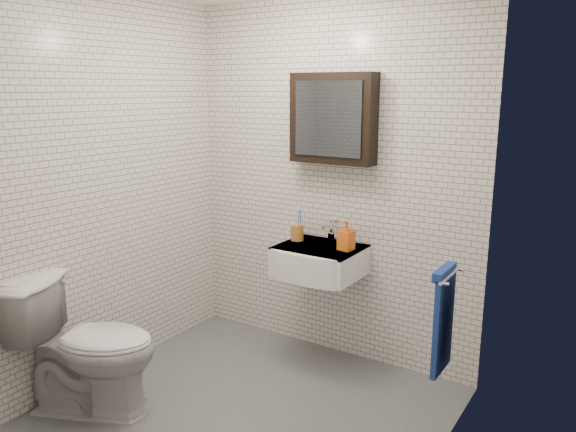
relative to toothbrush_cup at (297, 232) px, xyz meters
The scene contains 9 objects.
ground 1.24m from the toothbrush_cup, 78.69° to the right, with size 2.20×2.00×0.01m, color #4F5257.
room_shell 1.01m from the toothbrush_cup, 78.69° to the right, with size 2.22×2.02×2.51m.
washbasin 0.28m from the toothbrush_cup, 22.86° to the right, with size 0.55×0.50×0.20m.
faucet 0.24m from the toothbrush_cup, 26.26° to the left, with size 0.06×0.20×0.15m.
mirror_cabinet 0.82m from the toothbrush_cup, 25.44° to the left, with size 0.60×0.15×0.60m.
towel_rail 1.31m from the toothbrush_cup, 21.42° to the right, with size 0.09×0.30×0.58m.
toothbrush_cup is the anchor object (origin of this frame).
soap_bottle 0.41m from the toothbrush_cup, ahead, with size 0.09×0.09×0.20m, color orange.
toilet 1.55m from the toothbrush_cup, 115.70° to the right, with size 0.47×0.82×0.83m, color silver.
Camera 1 is at (1.86, -2.42, 1.90)m, focal length 35.00 mm.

